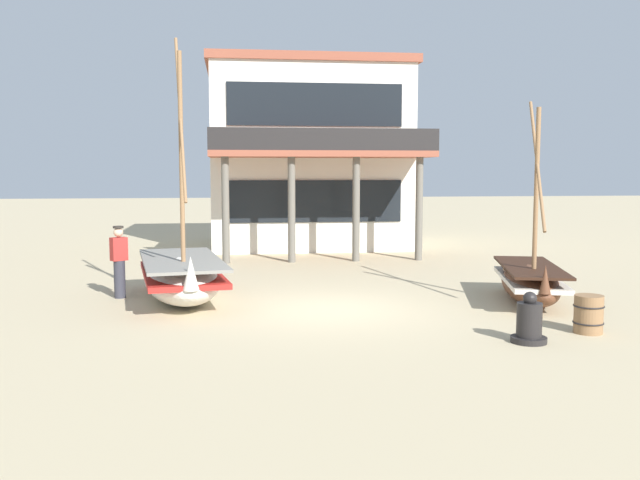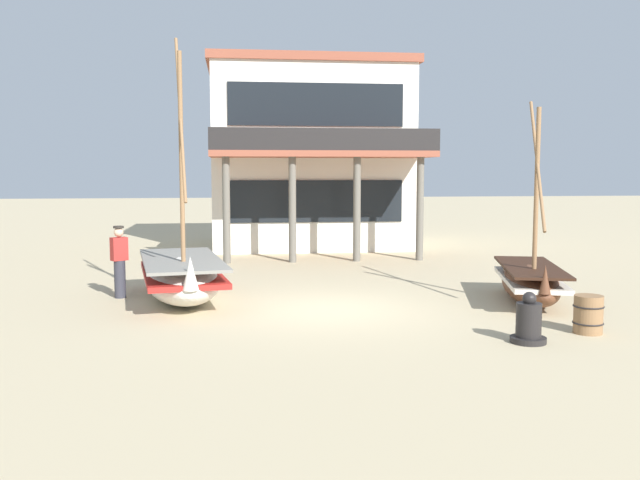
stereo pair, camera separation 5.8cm
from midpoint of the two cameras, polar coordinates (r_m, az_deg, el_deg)
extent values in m
plane|color=tan|center=(14.89, 0.59, -5.76)|extent=(120.00, 120.00, 0.00)
ellipsoid|color=brown|center=(16.40, 16.96, -3.47)|extent=(2.03, 3.78, 0.83)
cube|color=silver|center=(16.38, 16.97, -3.11)|extent=(2.00, 3.64, 0.10)
cube|color=#351E13|center=(16.34, 17.00, -2.15)|extent=(2.05, 3.72, 0.06)
cone|color=brown|center=(14.66, 18.12, -3.11)|extent=(0.28, 0.28, 0.58)
cylinder|color=olive|center=(15.76, 17.45, 3.59)|extent=(0.10, 0.10, 3.74)
cylinder|color=olive|center=(15.75, 17.53, 6.04)|extent=(0.62, 2.14, 2.83)
cube|color=olive|center=(16.62, 16.84, -2.33)|extent=(1.11, 0.43, 0.06)
ellipsoid|color=silver|center=(16.20, -11.19, -3.18)|extent=(2.32, 4.54, 0.97)
cube|color=red|center=(16.18, -11.19, -2.75)|extent=(2.31, 4.37, 0.12)
cube|color=gray|center=(16.14, -11.22, -1.61)|extent=(2.35, 4.46, 0.07)
cone|color=silver|center=(14.09, -10.48, -2.71)|extent=(0.38, 0.38, 0.68)
cylinder|color=olive|center=(15.47, -11.20, 6.12)|extent=(0.10, 0.10, 4.84)
cylinder|color=olive|center=(15.51, -11.27, 9.85)|extent=(0.33, 1.65, 3.64)
cube|color=olive|center=(16.47, -11.31, -1.84)|extent=(1.58, 0.41, 0.06)
cylinder|color=#33333D|center=(16.84, -16.01, -3.11)|extent=(0.26, 0.26, 0.88)
cube|color=#B22D28|center=(16.75, -16.08, -0.71)|extent=(0.42, 0.38, 0.54)
sphere|color=beige|center=(16.71, -16.12, 0.62)|extent=(0.22, 0.22, 0.22)
cylinder|color=#2D2823|center=(16.70, -16.13, 1.03)|extent=(0.24, 0.24, 0.05)
cylinder|color=black|center=(12.66, 16.85, -7.85)|extent=(0.62, 0.62, 0.10)
cylinder|color=black|center=(12.58, 16.90, -6.31)|extent=(0.43, 0.43, 0.60)
sphere|color=black|center=(12.51, 16.95, -4.63)|extent=(0.24, 0.24, 0.24)
cylinder|color=olive|center=(13.66, 21.28, -5.71)|extent=(0.52, 0.52, 0.70)
torus|color=black|center=(13.63, 21.31, -5.08)|extent=(0.56, 0.56, 0.03)
torus|color=black|center=(13.69, 21.26, -6.35)|extent=(0.56, 0.56, 0.03)
cube|color=silver|center=(27.52, -0.95, 6.65)|extent=(7.36, 5.76, 6.78)
cube|color=brown|center=(27.80, -0.97, 13.97)|extent=(7.65, 5.99, 0.30)
cube|color=black|center=(24.65, -0.22, 3.20)|extent=(6.18, 0.06, 1.49)
cube|color=black|center=(24.73, -0.22, 11.07)|extent=(6.18, 0.06, 1.49)
cube|color=brown|center=(23.32, 0.17, 7.05)|extent=(7.36, 2.70, 0.20)
cylinder|color=#666056|center=(22.22, -7.62, 2.43)|extent=(0.24, 0.24, 3.39)
cylinder|color=#666056|center=(22.30, -2.21, 2.49)|extent=(0.24, 0.24, 3.39)
cylinder|color=#666056|center=(22.57, 3.12, 2.53)|extent=(0.24, 0.24, 3.39)
cylinder|color=#666056|center=(23.04, 8.28, 2.54)|extent=(0.24, 0.24, 3.39)
cube|color=black|center=(22.05, 0.60, 8.29)|extent=(7.36, 0.08, 0.70)
camera|label=1|loc=(0.03, -89.89, 0.01)|focal=38.96mm
camera|label=2|loc=(0.03, 90.11, -0.01)|focal=38.96mm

